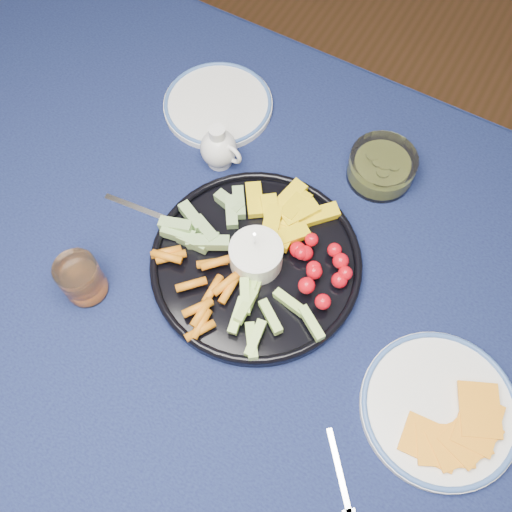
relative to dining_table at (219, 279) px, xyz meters
The scene contains 9 objects.
dining_table is the anchor object (origin of this frame).
crudite_platter 0.13m from the dining_table, 20.44° to the left, with size 0.36×0.36×0.12m.
creamer_pitcher 0.24m from the dining_table, 119.71° to the left, with size 0.09×0.07×0.10m.
pickle_bowl 0.37m from the dining_table, 60.28° to the left, with size 0.12×0.12×0.06m.
cheese_plate 0.45m from the dining_table, ahead, with size 0.24×0.24×0.03m.
juice_tumbler 0.26m from the dining_table, 135.08° to the right, with size 0.07×0.07×0.08m.
fork_left 0.16m from the dining_table, behind, with size 0.18×0.04×0.00m.
fork_right 0.43m from the dining_table, 31.94° to the right, with size 0.10×0.12×0.00m.
side_plate_extra 0.35m from the dining_table, 121.19° to the left, with size 0.22×0.22×0.02m.
Camera 1 is at (0.28, -0.34, 1.64)m, focal length 40.00 mm.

